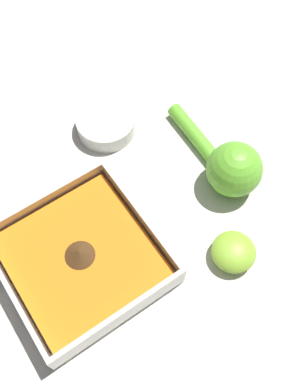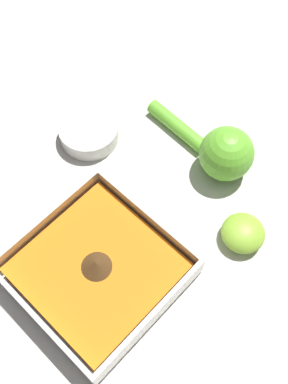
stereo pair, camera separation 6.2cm
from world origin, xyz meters
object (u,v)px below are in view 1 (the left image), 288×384
Objects in this scene: spice_bowl at (106,124)px; square_dish at (81,259)px; lemon_squeezer at (230,165)px; lemon_half at (234,252)px.

square_dish is at bearing 139.81° from spice_bowl.
lemon_squeezer is (-0.17, -0.10, 0.02)m from spice_bowl.
lemon_squeezer is 0.12m from lemon_half.
lemon_squeezer is at bearing -91.20° from square_dish.
spice_bowl is 0.20m from lemon_squeezer.
spice_bowl is 0.27m from lemon_half.
spice_bowl is 0.48× the size of lemon_squeezer.
lemon_squeezer reaches higher than spice_bowl.
square_dish is 0.20m from lemon_half.
lemon_squeezer is 3.21× the size of lemon_half.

